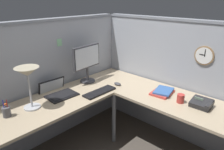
{
  "coord_description": "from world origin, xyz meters",
  "views": [
    {
      "loc": [
        -1.6,
        -1.43,
        1.83
      ],
      "look_at": [
        0.18,
        0.21,
        0.93
      ],
      "focal_mm": 34.07,
      "sensor_mm": 36.0,
      "label": 1
    }
  ],
  "objects_px": {
    "book_stack": "(163,92)",
    "wall_clock": "(204,56)",
    "monitor": "(87,61)",
    "keyboard": "(100,92)",
    "computer_mouse": "(118,84)",
    "desk_lamp_dome": "(28,75)",
    "pen_cup": "(7,112)",
    "office_phone": "(202,104)",
    "laptop": "(57,92)",
    "coffee_mug": "(181,98)"
  },
  "relations": [
    {
      "from": "keyboard",
      "to": "office_phone",
      "type": "distance_m",
      "value": 1.15
    },
    {
      "from": "desk_lamp_dome",
      "to": "office_phone",
      "type": "relative_size",
      "value": 2.13
    },
    {
      "from": "computer_mouse",
      "to": "book_stack",
      "type": "relative_size",
      "value": 0.33
    },
    {
      "from": "book_stack",
      "to": "wall_clock",
      "type": "height_order",
      "value": "wall_clock"
    },
    {
      "from": "desk_lamp_dome",
      "to": "monitor",
      "type": "bearing_deg",
      "value": 8.07
    },
    {
      "from": "coffee_mug",
      "to": "wall_clock",
      "type": "relative_size",
      "value": 0.44
    },
    {
      "from": "pen_cup",
      "to": "coffee_mug",
      "type": "relative_size",
      "value": 1.88
    },
    {
      "from": "book_stack",
      "to": "wall_clock",
      "type": "bearing_deg",
      "value": -46.11
    },
    {
      "from": "pen_cup",
      "to": "coffee_mug",
      "type": "height_order",
      "value": "pen_cup"
    },
    {
      "from": "keyboard",
      "to": "pen_cup",
      "type": "height_order",
      "value": "pen_cup"
    },
    {
      "from": "computer_mouse",
      "to": "wall_clock",
      "type": "relative_size",
      "value": 0.47
    },
    {
      "from": "laptop",
      "to": "desk_lamp_dome",
      "type": "distance_m",
      "value": 0.52
    },
    {
      "from": "desk_lamp_dome",
      "to": "coffee_mug",
      "type": "distance_m",
      "value": 1.62
    },
    {
      "from": "keyboard",
      "to": "laptop",
      "type": "bearing_deg",
      "value": 136.19
    },
    {
      "from": "laptop",
      "to": "keyboard",
      "type": "xyz_separation_m",
      "value": [
        0.36,
        -0.35,
        -0.01
      ]
    },
    {
      "from": "book_stack",
      "to": "office_phone",
      "type": "bearing_deg",
      "value": -91.96
    },
    {
      "from": "laptop",
      "to": "wall_clock",
      "type": "bearing_deg",
      "value": -46.74
    },
    {
      "from": "keyboard",
      "to": "desk_lamp_dome",
      "type": "relative_size",
      "value": 0.97
    },
    {
      "from": "laptop",
      "to": "book_stack",
      "type": "height_order",
      "value": "laptop"
    },
    {
      "from": "laptop",
      "to": "desk_lamp_dome",
      "type": "xyz_separation_m",
      "value": [
        -0.37,
        -0.1,
        0.34
      ]
    },
    {
      "from": "office_phone",
      "to": "book_stack",
      "type": "height_order",
      "value": "office_phone"
    },
    {
      "from": "monitor",
      "to": "computer_mouse",
      "type": "xyz_separation_m",
      "value": [
        0.19,
        -0.38,
        -0.28
      ]
    },
    {
      "from": "laptop",
      "to": "pen_cup",
      "type": "distance_m",
      "value": 0.63
    },
    {
      "from": "keyboard",
      "to": "book_stack",
      "type": "distance_m",
      "value": 0.76
    },
    {
      "from": "pen_cup",
      "to": "keyboard",
      "type": "bearing_deg",
      "value": -15.39
    },
    {
      "from": "keyboard",
      "to": "desk_lamp_dome",
      "type": "xyz_separation_m",
      "value": [
        -0.73,
        0.25,
        0.35
      ]
    },
    {
      "from": "laptop",
      "to": "desk_lamp_dome",
      "type": "relative_size",
      "value": 0.88
    },
    {
      "from": "computer_mouse",
      "to": "pen_cup",
      "type": "relative_size",
      "value": 0.58
    },
    {
      "from": "computer_mouse",
      "to": "desk_lamp_dome",
      "type": "bearing_deg",
      "value": 166.45
    },
    {
      "from": "keyboard",
      "to": "desk_lamp_dome",
      "type": "bearing_deg",
      "value": 161.66
    },
    {
      "from": "keyboard",
      "to": "office_phone",
      "type": "bearing_deg",
      "value": -64.24
    },
    {
      "from": "monitor",
      "to": "pen_cup",
      "type": "relative_size",
      "value": 2.78
    },
    {
      "from": "monitor",
      "to": "keyboard",
      "type": "distance_m",
      "value": 0.49
    },
    {
      "from": "monitor",
      "to": "book_stack",
      "type": "xyz_separation_m",
      "value": [
        0.36,
        -0.95,
        -0.27
      ]
    },
    {
      "from": "laptop",
      "to": "coffee_mug",
      "type": "bearing_deg",
      "value": -56.38
    },
    {
      "from": "wall_clock",
      "to": "book_stack",
      "type": "bearing_deg",
      "value": 133.89
    },
    {
      "from": "keyboard",
      "to": "monitor",
      "type": "bearing_deg",
      "value": 70.42
    },
    {
      "from": "pen_cup",
      "to": "coffee_mug",
      "type": "bearing_deg",
      "value": -37.93
    },
    {
      "from": "office_phone",
      "to": "wall_clock",
      "type": "relative_size",
      "value": 0.95
    },
    {
      "from": "keyboard",
      "to": "pen_cup",
      "type": "xyz_separation_m",
      "value": [
        -0.98,
        0.27,
        0.04
      ]
    },
    {
      "from": "monitor",
      "to": "wall_clock",
      "type": "height_order",
      "value": "wall_clock"
    },
    {
      "from": "wall_clock",
      "to": "office_phone",
      "type": "bearing_deg",
      "value": -153.55
    },
    {
      "from": "monitor",
      "to": "computer_mouse",
      "type": "relative_size",
      "value": 4.81
    },
    {
      "from": "monitor",
      "to": "book_stack",
      "type": "distance_m",
      "value": 1.05
    },
    {
      "from": "keyboard",
      "to": "book_stack",
      "type": "relative_size",
      "value": 1.38
    },
    {
      "from": "pen_cup",
      "to": "wall_clock",
      "type": "distance_m",
      "value": 2.17
    },
    {
      "from": "pen_cup",
      "to": "laptop",
      "type": "bearing_deg",
      "value": 7.56
    },
    {
      "from": "desk_lamp_dome",
      "to": "laptop",
      "type": "bearing_deg",
      "value": 14.91
    },
    {
      "from": "computer_mouse",
      "to": "wall_clock",
      "type": "distance_m",
      "value": 1.1
    },
    {
      "from": "keyboard",
      "to": "coffee_mug",
      "type": "relative_size",
      "value": 4.48
    }
  ]
}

